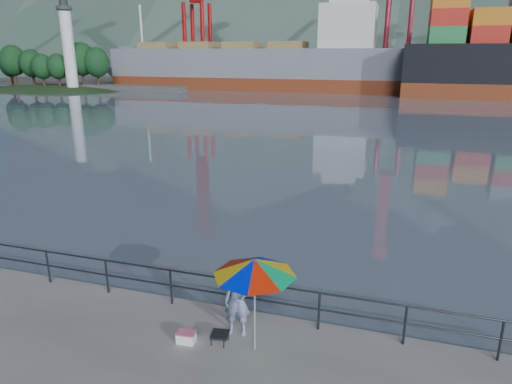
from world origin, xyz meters
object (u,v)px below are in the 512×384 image
Objects in this scene: cooler_bag at (186,338)px; fisherman at (237,301)px; beach_umbrella at (255,267)px; bulk_carrier at (262,65)px.

fisherman is at bearing 29.67° from cooler_bag.
cooler_bag is (-1.61, -0.24, -1.96)m from beach_umbrella.
bulk_carrier is (-21.23, 73.49, 3.21)m from fisherman.
bulk_carrier reaches higher than beach_umbrella.
fisherman is 1.41m from beach_umbrella.
bulk_carrier is (-21.81, 73.96, 2.02)m from beach_umbrella.
beach_umbrella is 2.55m from cooler_bag.
beach_umbrella reaches higher than cooler_bag.
bulk_carrier is at bearing 100.23° from cooler_bag.
fisherman is 0.78× the size of beach_umbrella.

